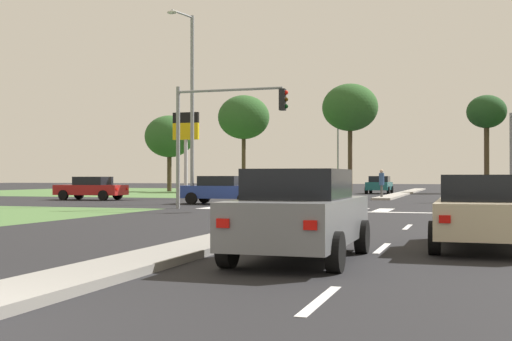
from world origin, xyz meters
TOP-DOWN VIEW (x-y plane):
  - ground_plane at (0.00, 30.00)m, footprint 200.00×200.00m
  - grass_verge_far_left at (-25.50, 54.50)m, footprint 35.00×35.00m
  - median_island_near at (0.00, 11.00)m, footprint 1.20×22.00m
  - median_island_far at (0.00, 55.00)m, footprint 1.20×36.00m
  - lane_dash_near at (3.50, 3.10)m, footprint 0.14×2.00m
  - lane_dash_second at (3.50, 9.10)m, footprint 0.14×2.00m
  - lane_dash_third at (3.50, 15.10)m, footprint 0.14×2.00m
  - stop_bar_near at (3.80, 23.00)m, footprint 6.40×0.50m
  - crosswalk_bar_near at (-6.40, 24.80)m, footprint 0.70×2.80m
  - crosswalk_bar_second at (-5.25, 24.80)m, footprint 0.70×2.80m
  - crosswalk_bar_third at (-4.10, 24.80)m, footprint 0.70×2.80m
  - crosswalk_bar_fourth at (-2.95, 24.80)m, footprint 0.70×2.80m
  - crosswalk_bar_fifth at (-1.80, 24.80)m, footprint 0.70×2.80m
  - crosswalk_bar_sixth at (-0.65, 24.80)m, footprint 0.70×2.80m
  - crosswalk_bar_seventh at (0.50, 24.80)m, footprint 0.70×2.80m
  - crosswalk_bar_eighth at (1.65, 24.80)m, footprint 0.70×2.80m
  - car_teal_near at (-2.15, 53.46)m, footprint 2.08×4.23m
  - car_red_second at (-17.53, 32.04)m, footprint 4.48×1.97m
  - car_grey_third at (2.36, 6.72)m, footprint 1.98×4.26m
  - car_beige_fourth at (5.46, 9.67)m, footprint 1.97×4.41m
  - car_blue_fifth at (-7.36, 28.63)m, footprint 4.61×2.05m
  - traffic_signal_near_left at (-5.64, 23.40)m, footprint 5.37×0.32m
  - street_lamp_second at (-8.92, 27.87)m, footprint 0.75×1.99m
  - street_lamp_fourth at (-8.88, 70.03)m, footprint 0.56×2.41m
  - pedestrian_at_median at (-0.24, 39.48)m, footprint 0.34×0.34m
  - fuel_price_totem at (-12.54, 35.46)m, footprint 1.80×0.24m
  - treeline_near at (-23.14, 55.44)m, footprint 4.90×4.90m
  - treeline_second at (-15.68, 56.53)m, footprint 5.04×5.04m
  - treeline_third at (-5.92, 60.58)m, footprint 5.52×5.52m
  - treeline_fourth at (6.83, 58.89)m, footprint 3.54×3.54m

SIDE VIEW (x-z plane):
  - ground_plane at x=0.00m, z-range 0.00..0.00m
  - grass_verge_far_left at x=-25.50m, z-range 0.00..0.01m
  - lane_dash_near at x=3.50m, z-range 0.00..0.01m
  - lane_dash_second at x=3.50m, z-range 0.00..0.01m
  - lane_dash_third at x=3.50m, z-range 0.00..0.01m
  - stop_bar_near at x=3.80m, z-range 0.00..0.01m
  - crosswalk_bar_near at x=-6.40m, z-range 0.00..0.01m
  - crosswalk_bar_second at x=-5.25m, z-range 0.00..0.01m
  - crosswalk_bar_third at x=-4.10m, z-range 0.00..0.01m
  - crosswalk_bar_fourth at x=-2.95m, z-range 0.00..0.01m
  - crosswalk_bar_fifth at x=-1.80m, z-range 0.00..0.01m
  - crosswalk_bar_sixth at x=-0.65m, z-range 0.00..0.01m
  - crosswalk_bar_seventh at x=0.50m, z-range 0.00..0.01m
  - crosswalk_bar_eighth at x=1.65m, z-range 0.00..0.01m
  - median_island_near at x=0.00m, z-range 0.00..0.14m
  - median_island_far at x=0.00m, z-range 0.00..0.14m
  - car_red_second at x=-17.53m, z-range 0.02..1.49m
  - car_beige_fourth at x=5.46m, z-range 0.02..1.53m
  - car_blue_fifth at x=-7.36m, z-range 0.02..1.53m
  - car_teal_near at x=-2.15m, z-range 0.02..1.54m
  - car_grey_third at x=2.36m, z-range 0.01..1.62m
  - pedestrian_at_median at x=-0.24m, z-range 0.34..2.14m
  - traffic_signal_near_left at x=-5.64m, z-range 1.11..6.75m
  - fuel_price_totem at x=-12.54m, z-range 1.32..7.03m
  - treeline_near at x=-23.14m, z-range 1.68..9.25m
  - street_lamp_second at x=-8.92m, z-range 0.53..10.65m
  - street_lamp_fourth at x=-8.88m, z-range 0.57..10.93m
  - treeline_fourth at x=6.83m, z-range 2.80..11.69m
  - treeline_second at x=-15.68m, z-range 2.54..11.98m
  - treeline_third at x=-5.92m, z-range 2.95..13.65m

